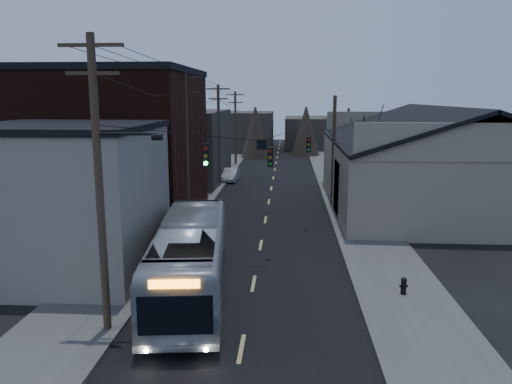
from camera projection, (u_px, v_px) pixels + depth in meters
ground at (235, 382)px, 14.99m from camera, size 160.00×160.00×0.00m
road_surface at (271, 192)px, 44.38m from camera, size 9.00×110.00×0.02m
sidewalk_left at (198, 191)px, 44.78m from camera, size 4.00×110.00×0.12m
sidewalk_right at (344, 193)px, 43.96m from camera, size 4.00×110.00×0.12m
building_clapboard at (66, 202)px, 23.71m from camera, size 8.00×8.00×7.00m
building_brick at (121, 147)px, 34.27m from camera, size 10.00×12.00×10.00m
building_left_far at (179, 146)px, 50.20m from camera, size 9.00×14.00×7.00m
warehouse at (438, 172)px, 38.15m from camera, size 16.16×20.60×7.73m
building_far_left at (241, 131)px, 78.49m from camera, size 10.00×12.00×6.00m
building_far_right at (321, 132)px, 82.66m from camera, size 12.00×14.00×5.00m
bare_tree at (362, 169)px, 33.49m from camera, size 0.40×0.40×7.20m
utility_lines at (227, 143)px, 37.90m from camera, size 11.24×45.28×10.50m
bus at (190, 258)px, 21.33m from camera, size 4.04×11.99×3.28m
parked_car at (231, 175)px, 50.23m from camera, size 1.52×3.98×1.29m
fire_hydrant at (404, 285)px, 21.30m from camera, size 0.35×0.25×0.74m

